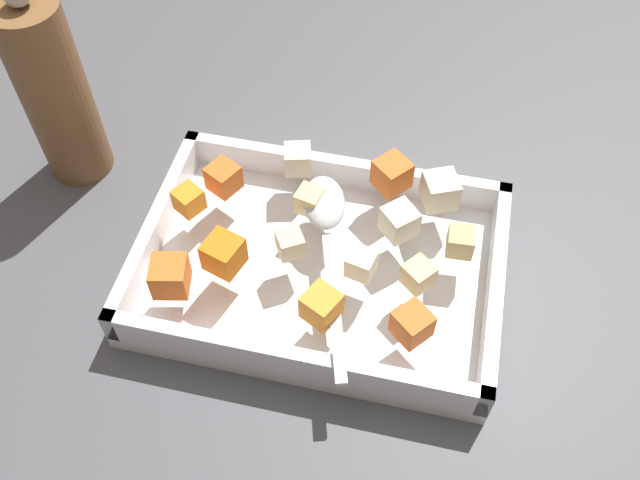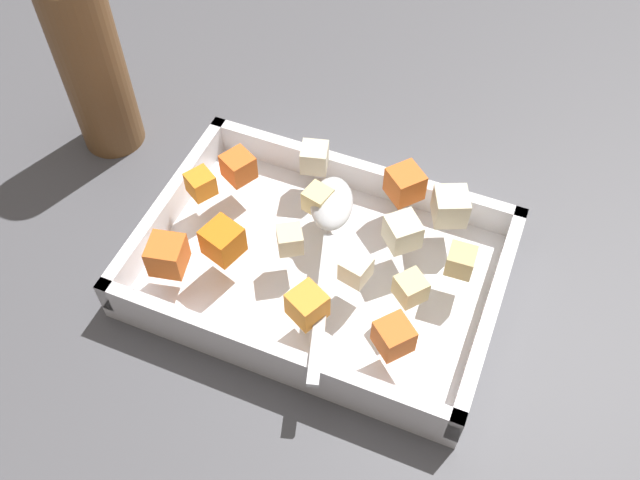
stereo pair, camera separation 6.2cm
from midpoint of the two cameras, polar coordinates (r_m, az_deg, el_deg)
name	(u,v)px [view 2 (the right image)]	position (r m, az deg, el deg)	size (l,w,h in m)	color
ground_plane	(310,283)	(0.66, 1.85, -3.71)	(4.00, 4.00, 0.00)	#4C4C51
baking_dish	(320,268)	(0.65, 2.70, -2.48)	(0.33, 0.23, 0.05)	silver
carrot_chunk_center	(307,305)	(0.58, 2.02, -5.56)	(0.03, 0.03, 0.03)	orange
carrot_chunk_corner_se	(394,336)	(0.57, 9.19, -8.02)	(0.03, 0.03, 0.03)	orange
carrot_chunk_corner_ne	(167,255)	(0.61, -9.59, -1.42)	(0.03, 0.03, 0.03)	orange
carrot_chunk_heap_top	(238,167)	(0.67, -4.08, 5.84)	(0.03, 0.03, 0.03)	orange
carrot_chunk_front_center	(405,184)	(0.66, 9.63, 4.39)	(0.03, 0.03, 0.03)	orange
carrot_chunk_rim_edge	(223,241)	(0.61, -5.13, -0.26)	(0.03, 0.03, 0.03)	orange
carrot_chunk_corner_sw	(201,184)	(0.66, -7.12, 4.41)	(0.02, 0.02, 0.02)	orange
potato_chunk_near_left	(318,199)	(0.65, 2.55, 3.16)	(0.02, 0.02, 0.02)	#E0CC89
potato_chunk_mid_left	(403,232)	(0.63, 9.58, 0.47)	(0.03, 0.03, 0.03)	beige
potato_chunk_back_center	(356,269)	(0.60, 5.89, -2.57)	(0.02, 0.02, 0.02)	beige
potato_chunk_far_left	(461,261)	(0.62, 14.26, -1.85)	(0.02, 0.02, 0.02)	tan
potato_chunk_near_spoon	(291,238)	(0.62, 0.45, -0.01)	(0.02, 0.02, 0.02)	beige
potato_chunk_near_right	(411,288)	(0.60, 10.38, -4.11)	(0.02, 0.02, 0.02)	#E0CC89
parsnip_chunk_far_right	(450,206)	(0.65, 13.30, 2.51)	(0.03, 0.03, 0.03)	beige
parsnip_chunk_under_handle	(314,157)	(0.68, 2.16, 6.61)	(0.03, 0.03, 0.03)	beige
serving_spoon	(331,216)	(0.64, 3.69, 1.82)	(0.08, 0.21, 0.02)	silver
pepper_mill	(92,66)	(0.74, -15.85, 13.43)	(0.07, 0.07, 0.22)	brown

